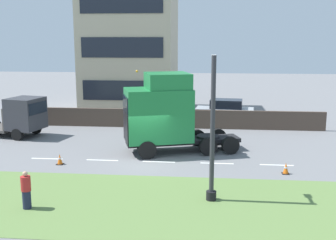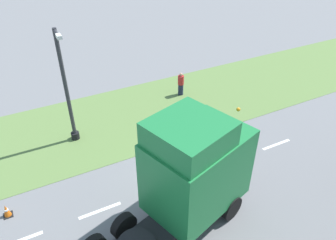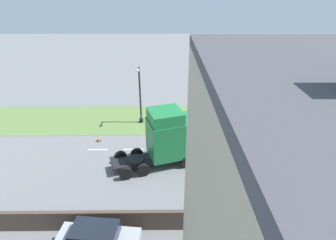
{
  "view_description": "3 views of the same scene",
  "coord_description": "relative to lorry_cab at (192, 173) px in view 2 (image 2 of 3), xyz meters",
  "views": [
    {
      "loc": [
        -22.25,
        -3.34,
        6.74
      ],
      "look_at": [
        -0.97,
        -1.3,
        2.56
      ],
      "focal_mm": 45.0,
      "sensor_mm": 36.0,
      "label": 1
    },
    {
      "loc": [
        9.4,
        -5.58,
        10.73
      ],
      "look_at": [
        -1.04,
        -0.19,
        2.77
      ],
      "focal_mm": 35.0,
      "sensor_mm": 36.0,
      "label": 2
    },
    {
      "loc": [
        21.4,
        -0.99,
        13.72
      ],
      "look_at": [
        -0.07,
        -0.76,
        2.91
      ],
      "focal_mm": 30.0,
      "sensor_mm": 36.0,
      "label": 3
    }
  ],
  "objects": [
    {
      "name": "pedestrian",
      "position": [
        -8.9,
        4.51,
        -1.62
      ],
      "size": [
        0.39,
        0.39,
        1.56
      ],
      "color": "#1E233D",
      "rests_on": "ground"
    },
    {
      "name": "grass_verge",
      "position": [
        -7.93,
        0.71,
        -2.37
      ],
      "size": [
        7.0,
        44.0,
        0.01
      ],
      "color": "#607F42",
      "rests_on": "ground"
    },
    {
      "name": "lamp_post",
      "position": [
        -7.23,
        -2.84,
        0.3
      ],
      "size": [
        1.33,
        0.43,
        6.06
      ],
      "color": "black",
      "rests_on": "ground"
    },
    {
      "name": "lorry_cab",
      "position": [
        0.0,
        0.0,
        0.0
      ],
      "size": [
        4.41,
        7.13,
        4.88
      ],
      "rotation": [
        0.0,
        0.0,
        0.31
      ],
      "color": "black",
      "rests_on": "ground"
    },
    {
      "name": "traffic_cone_trailing",
      "position": [
        -3.42,
        -6.6,
        -2.1
      ],
      "size": [
        0.36,
        0.36,
        0.58
      ],
      "color": "black",
      "rests_on": "ground"
    },
    {
      "name": "lane_markings",
      "position": [
        -1.93,
        0.01,
        -2.38
      ],
      "size": [
        0.16,
        14.6,
        0.0
      ],
      "color": "white",
      "rests_on": "ground"
    },
    {
      "name": "ground_plane",
      "position": [
        -1.93,
        0.71,
        -2.38
      ],
      "size": [
        120.0,
        120.0,
        0.0
      ],
      "primitive_type": "plane",
      "color": "slate",
      "rests_on": "ground"
    },
    {
      "name": "traffic_cone_lead",
      "position": [
        -2.93,
        5.29,
        -2.1
      ],
      "size": [
        0.36,
        0.36,
        0.58
      ],
      "color": "black",
      "rests_on": "ground"
    }
  ]
}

